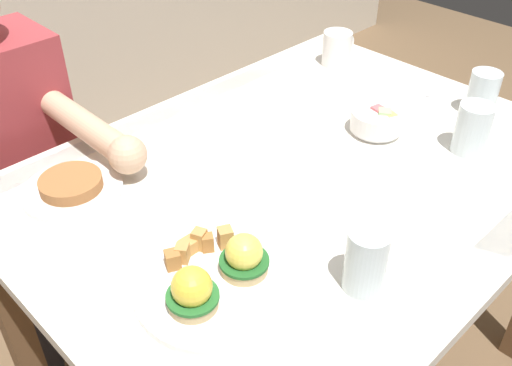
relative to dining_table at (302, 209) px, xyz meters
The scene contains 10 objects.
dining_table is the anchor object (origin of this frame).
eggs_benedict_plate 0.40m from the dining_table, 160.71° to the right, with size 0.27×0.27×0.09m.
fruit_bowl 0.27m from the dining_table, ahead, with size 0.12×0.12×0.06m.
coffee_mug 0.56m from the dining_table, 31.97° to the left, with size 0.11×0.08×0.09m.
fork 0.44m from the dining_table, ahead, with size 0.16×0.03×0.00m.
water_glass_near 0.52m from the dining_table, 16.17° to the right, with size 0.07×0.07×0.11m.
water_glass_far 0.37m from the dining_table, 122.05° to the right, with size 0.07×0.07×0.12m.
water_glass_extra 0.40m from the dining_table, 33.12° to the right, with size 0.07×0.07×0.11m.
side_plate 0.49m from the dining_table, 145.13° to the left, with size 0.20×0.20×0.04m.
diner_person 0.72m from the dining_table, 123.42° to the left, with size 0.34×0.54×1.14m.
Camera 1 is at (-0.77, -0.64, 1.45)m, focal length 40.55 mm.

